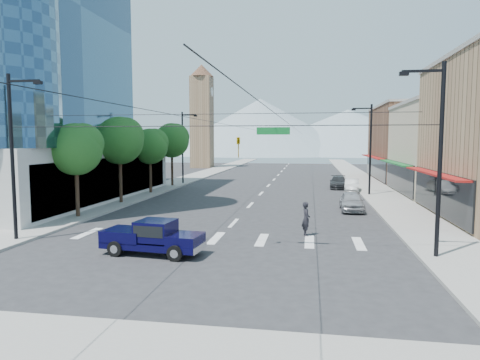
{
  "coord_description": "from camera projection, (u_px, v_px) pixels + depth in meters",
  "views": [
    {
      "loc": [
        4.98,
        -21.61,
        5.51
      ],
      "look_at": [
        0.61,
        4.88,
        3.0
      ],
      "focal_mm": 32.0,
      "sensor_mm": 36.0,
      "label": 1
    }
  ],
  "objects": [
    {
      "name": "shop_far",
      "position": [
        422.0,
        144.0,
        58.14
      ],
      "size": [
        12.0,
        18.0,
        10.0
      ],
      "primitive_type": "cube",
      "color": "brown",
      "rests_on": "ground"
    },
    {
      "name": "sidewalk_left",
      "position": [
        195.0,
        177.0,
        63.78
      ],
      "size": [
        4.0,
        120.0,
        0.15
      ],
      "primitive_type": "cube",
      "color": "gray",
      "rests_on": "ground"
    },
    {
      "name": "lamp_pole_nw",
      "position": [
        184.0,
        145.0,
        53.29
      ],
      "size": [
        2.0,
        0.25,
        9.0
      ],
      "color": "black",
      "rests_on": "ground"
    },
    {
      "name": "ground",
      "position": [
        214.0,
        245.0,
        22.55
      ],
      "size": [
        160.0,
        160.0,
        0.0
      ],
      "primitive_type": "plane",
      "color": "#28282B",
      "rests_on": "ground"
    },
    {
      "name": "tree_far",
      "position": [
        173.0,
        139.0,
        50.44
      ],
      "size": [
        4.09,
        4.09,
        7.52
      ],
      "color": "black",
      "rests_on": "ground"
    },
    {
      "name": "shop_mid",
      "position": [
        463.0,
        150.0,
        42.47
      ],
      "size": [
        12.0,
        14.0,
        9.0
      ],
      "primitive_type": "cube",
      "color": "tan",
      "rests_on": "ground"
    },
    {
      "name": "pedestrian",
      "position": [
        306.0,
        219.0,
        24.61
      ],
      "size": [
        0.63,
        0.81,
        1.97
      ],
      "primitive_type": "imported",
      "rotation": [
        0.0,
        0.0,
        1.8
      ],
      "color": "black",
      "rests_on": "ground"
    },
    {
      "name": "parked_car_near",
      "position": [
        352.0,
        201.0,
        33.31
      ],
      "size": [
        1.8,
        4.39,
        1.49
      ],
      "primitive_type": "imported",
      "rotation": [
        0.0,
        0.0,
        -0.01
      ],
      "color": "#A2A3A7",
      "rests_on": "ground"
    },
    {
      "name": "mountain_right",
      "position": [
        348.0,
        132.0,
        175.66
      ],
      "size": [
        90.0,
        90.0,
        18.0
      ],
      "primitive_type": "cone",
      "color": "gray",
      "rests_on": "ground"
    },
    {
      "name": "signal_rig",
      "position": [
        212.0,
        158.0,
        21.1
      ],
      "size": [
        21.8,
        0.2,
        9.0
      ],
      "color": "black",
      "rests_on": "ground"
    },
    {
      "name": "parked_car_mid",
      "position": [
        352.0,
        185.0,
        45.64
      ],
      "size": [
        1.83,
        4.25,
        1.36
      ],
      "primitive_type": "imported",
      "rotation": [
        0.0,
        0.0,
        -0.1
      ],
      "color": "silver",
      "rests_on": "ground"
    },
    {
      "name": "clock_tower",
      "position": [
        202.0,
        114.0,
        85.14
      ],
      "size": [
        4.8,
        4.8,
        20.4
      ],
      "color": "#8C6B4C",
      "rests_on": "ground"
    },
    {
      "name": "sidewalk_cross",
      "position": [
        107.0,
        357.0,
        10.75
      ],
      "size": [
        28.0,
        4.0,
        0.15
      ],
      "primitive_type": "cube",
      "color": "gray",
      "rests_on": "ground"
    },
    {
      "name": "tree_midnear",
      "position": [
        121.0,
        139.0,
        36.69
      ],
      "size": [
        4.09,
        4.09,
        7.52
      ],
      "color": "black",
      "rests_on": "ground"
    },
    {
      "name": "lamp_pole_ne",
      "position": [
        369.0,
        146.0,
        41.98
      ],
      "size": [
        2.0,
        0.25,
        9.0
      ],
      "color": "black",
      "rests_on": "ground"
    },
    {
      "name": "tree_midfar",
      "position": [
        151.0,
        145.0,
        43.62
      ],
      "size": [
        3.65,
        3.64,
        6.71
      ],
      "color": "black",
      "rests_on": "ground"
    },
    {
      "name": "sidewalk_right",
      "position": [
        361.0,
        179.0,
        59.9
      ],
      "size": [
        4.0,
        120.0,
        0.15
      ],
      "primitive_type": "cube",
      "color": "gray",
      "rests_on": "ground"
    },
    {
      "name": "tree_near",
      "position": [
        78.0,
        148.0,
        29.87
      ],
      "size": [
        3.65,
        3.64,
        6.71
      ],
      "color": "black",
      "rests_on": "ground"
    },
    {
      "name": "mountain_left",
      "position": [
        260.0,
        126.0,
        171.32
      ],
      "size": [
        80.0,
        80.0,
        22.0
      ],
      "primitive_type": "cone",
      "color": "gray",
      "rests_on": "ground"
    },
    {
      "name": "parked_car_far",
      "position": [
        338.0,
        182.0,
        48.98
      ],
      "size": [
        2.15,
        4.79,
        1.36
      ],
      "primitive_type": "imported",
      "rotation": [
        0.0,
        0.0,
        -0.05
      ],
      "color": "#2B2B2D",
      "rests_on": "ground"
    },
    {
      "name": "pickup_truck",
      "position": [
        152.0,
        236.0,
        20.63
      ],
      "size": [
        5.1,
        2.34,
        1.67
      ],
      "rotation": [
        0.0,
        0.0,
        -0.11
      ],
      "color": "#080632",
      "rests_on": "ground"
    }
  ]
}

